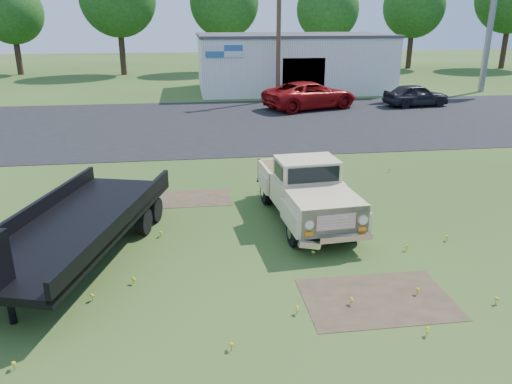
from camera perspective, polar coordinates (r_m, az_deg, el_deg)
The scene contains 14 objects.
ground at distance 12.83m, azimuth 2.56°, elevation -5.63°, with size 140.00×140.00×0.00m, color #284717.
asphalt_lot at distance 27.05m, azimuth -3.25°, elevation 7.88°, with size 90.00×14.00×0.02m, color black.
dirt_patch_a at distance 10.67m, azimuth 13.69°, elevation -11.80°, with size 3.00×2.00×0.01m, color #453524.
dirt_patch_b at distance 15.87m, azimuth -6.87°, elevation -0.70°, with size 2.20×1.60×0.01m, color #453524.
commercial_building at distance 39.40m, azimuth 4.14°, elevation 14.61°, with size 14.20×8.20×4.15m.
utility_pole_mid at distance 33.98m, azimuth 2.61°, elevation 18.09°, with size 1.60×0.30×9.00m.
treeline_b at distance 54.74m, azimuth -26.15°, elevation 17.89°, with size 5.76×5.76×8.57m.
treeline_d at distance 52.09m, azimuth -3.63°, elevation 20.78°, with size 6.72×6.72×10.00m.
treeline_e at distance 52.37m, azimuth 8.20°, elevation 19.93°, with size 6.08×6.08×9.04m.
treeline_f at distance 58.18m, azimuth 17.60°, elevation 19.53°, with size 6.40×6.40×9.52m.
vintage_pickup_truck at distance 13.84m, azimuth 5.75°, elevation 0.25°, with size 1.93×4.97×1.81m, color beige, non-canonical shape.
flatbed_trailer at distance 12.32m, azimuth -19.86°, elevation -2.98°, with size 2.39×7.17×1.95m, color black, non-canonical shape.
red_pickup at distance 31.39m, azimuth 6.23°, elevation 10.93°, with size 2.71×5.87×1.63m, color maroon.
dark_sedan at distance 33.60m, azimuth 17.82°, elevation 10.49°, with size 1.64×4.08×1.39m, color black.
Camera 1 is at (-2.18, -11.41, 5.45)m, focal length 35.00 mm.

